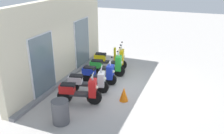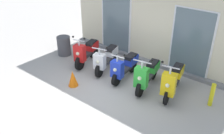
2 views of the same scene
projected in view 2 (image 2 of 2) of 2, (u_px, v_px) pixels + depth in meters
ground_plane at (106, 90)px, 7.64m from camera, size 40.00×40.00×0.00m
storefront_facade at (153, 19)px, 8.66m from camera, size 6.95×0.50×3.36m
scooter_red at (86, 52)px, 8.98m from camera, size 0.69×1.55×1.23m
scooter_white at (106, 58)px, 8.60m from camera, size 0.76×1.59×1.15m
scooter_blue at (125, 66)px, 8.06m from camera, size 0.57×1.50×1.14m
scooter_green at (147, 74)px, 7.56m from camera, size 0.67×1.62×1.27m
scooter_yellow at (173, 80)px, 7.20m from camera, size 0.66×1.59×1.30m
traffic_cone at (73, 78)px, 7.75m from camera, size 0.32×0.32×0.52m
trash_bin at (64, 46)px, 9.72m from camera, size 0.52×0.52×0.75m
curb_bollard at (212, 95)px, 6.81m from camera, size 0.12×0.12×0.70m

